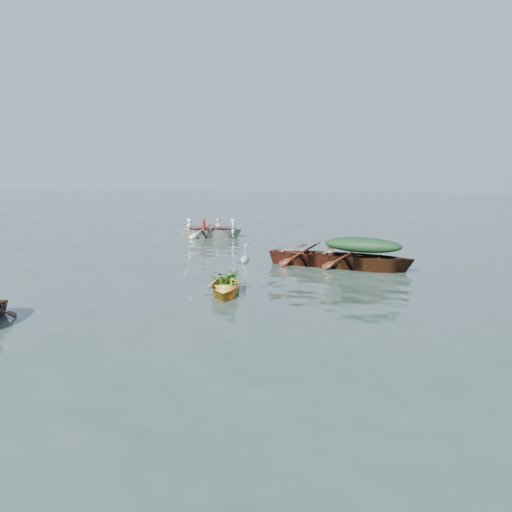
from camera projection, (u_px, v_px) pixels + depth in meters
The scene contains 11 objects.
ground at pixel (230, 293), 13.59m from camera, with size 140.00×140.00×0.00m, color #33483C.
yellow_dinghy at pixel (225, 293), 13.55m from camera, with size 1.13×2.61×0.67m, color gold.
green_tarp_boat at pixel (362, 269), 16.90m from camera, with size 1.49×4.80×1.15m, color #4D2112.
open_wooden_boat at pixel (316, 266), 17.58m from camera, with size 1.45×4.65×1.10m, color #591E16.
rowed_boat at pixel (211, 238), 24.96m from camera, with size 1.30×4.34×1.04m, color beige.
green_tarp_cover at pixel (363, 245), 16.77m from camera, with size 0.82×2.64×0.52m, color #143216.
thwart_benches at pixel (316, 250), 17.49m from camera, with size 0.87×2.33×0.04m, color #472310, non-canonical shape.
heron at pixel (245, 264), 13.46m from camera, with size 0.28×0.40×0.92m, color #9DA1A6, non-canonical shape.
dinghy_weeds at pixel (227, 267), 13.98m from camera, with size 0.70×0.90×0.60m, color #34751E.
rowers at pixel (211, 220), 24.81m from camera, with size 1.17×3.04×0.76m, color white.
oars at pixel (211, 227), 24.87m from camera, with size 2.60×0.60×0.06m, color olive, non-canonical shape.
Camera 1 is at (3.49, -12.77, 3.27)m, focal length 35.00 mm.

